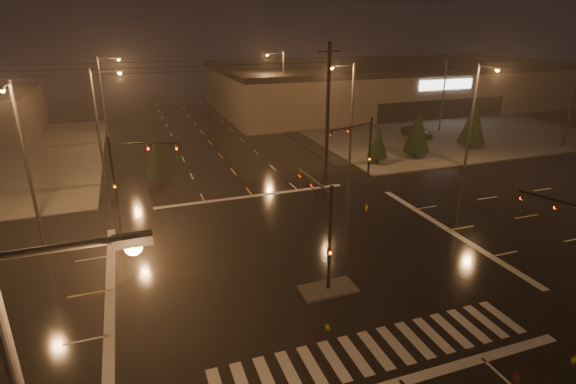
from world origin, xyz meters
name	(u,v)px	position (x,y,z in m)	size (l,w,h in m)	color
ground	(301,256)	(0.00, 0.00, 0.00)	(140.00, 140.00, 0.00)	black
sidewalk_ne	(421,125)	(30.00, 30.00, 0.06)	(36.00, 36.00, 0.12)	#45433D
median_island	(328,289)	(0.00, -4.00, 0.07)	(3.00, 1.60, 0.15)	#45433D
crosswalk	(376,350)	(0.00, -9.00, 0.01)	(15.00, 2.60, 0.01)	beige
stop_bar_near	(401,382)	(0.00, -11.00, 0.01)	(16.00, 0.50, 0.01)	beige
stop_bar_far	(253,196)	(0.00, 11.00, 0.01)	(16.00, 0.50, 0.01)	beige
parking_lot	(459,125)	(35.00, 28.00, 0.04)	(50.00, 24.00, 0.08)	black
retail_building	(392,83)	(35.00, 45.99, 3.84)	(60.20, 28.30, 7.20)	#776C55
signal_mast_median	(323,220)	(0.00, -3.07, 3.75)	(0.25, 4.59, 6.00)	black
signal_mast_ne	(362,144)	(9.50, 10.14, 3.79)	(4.84, 1.86, 6.00)	black
signal_mast_nw	(127,167)	(-9.50, 10.14, 3.79)	(4.84, 1.86, 6.00)	black
streetlight_1	(101,120)	(-11.18, 18.00, 5.80)	(2.77, 0.32, 10.00)	#38383A
streetlight_2	(105,94)	(-11.18, 34.00, 5.80)	(2.77, 0.32, 10.00)	#38383A
streetlight_3	(349,108)	(11.18, 16.00, 5.80)	(2.77, 0.32, 10.00)	#38383A
streetlight_4	(282,84)	(11.18, 36.00, 5.80)	(2.77, 0.32, 10.00)	#38383A
streetlight_5	(21,144)	(-16.00, 11.18, 5.80)	(0.32, 2.77, 10.00)	#38383A
streetlight_6	(475,110)	(22.00, 11.18, 5.80)	(0.32, 2.77, 10.00)	#38383A
utility_pole_1	(328,110)	(8.00, 14.00, 6.13)	(2.20, 0.32, 12.00)	black
utility_pole_2	(574,94)	(38.00, 14.00, 6.13)	(2.20, 0.32, 12.00)	black
conifer_0	(378,142)	(14.37, 15.52, 2.27)	(2.01, 2.01, 3.84)	black
conifer_1	(418,131)	(19.47, 16.22, 2.87)	(2.78, 2.78, 5.04)	black
conifer_2	(473,122)	(27.59, 17.28, 3.02)	(2.97, 2.97, 5.35)	black
conifer_3	(158,154)	(-6.88, 17.08, 2.66)	(2.51, 2.51, 4.62)	black
car_parked	(417,131)	(25.03, 24.02, 0.76)	(1.78, 4.43, 1.51)	black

